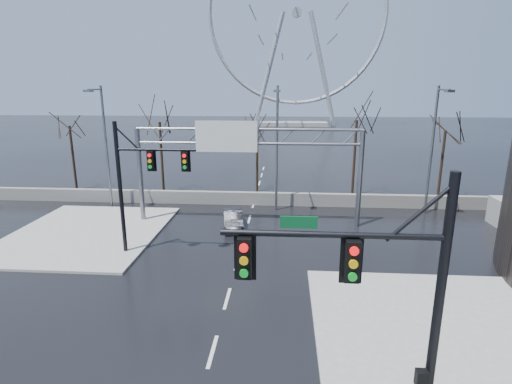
# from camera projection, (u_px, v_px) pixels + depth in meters

# --- Properties ---
(ground) EXTENTS (260.00, 260.00, 0.00)m
(ground) POSITION_uv_depth(u_px,v_px,m) (213.00, 351.00, 15.34)
(ground) COLOR black
(ground) RESTS_ON ground
(sidewalk_right_ext) EXTENTS (12.00, 10.00, 0.15)m
(sidewalk_right_ext) POSITION_uv_depth(u_px,v_px,m) (459.00, 330.00, 16.55)
(sidewalk_right_ext) COLOR gray
(sidewalk_right_ext) RESTS_ON ground
(sidewalk_far) EXTENTS (10.00, 12.00, 0.15)m
(sidewalk_far) POSITION_uv_depth(u_px,v_px,m) (87.00, 233.00, 27.67)
(sidewalk_far) COLOR gray
(sidewalk_far) RESTS_ON ground
(barrier_wall) EXTENTS (52.00, 0.50, 1.10)m
(barrier_wall) POSITION_uv_depth(u_px,v_px,m) (253.00, 198.00, 34.50)
(barrier_wall) COLOR slate
(barrier_wall) RESTS_ON ground
(signal_mast_near) EXTENTS (5.52, 0.41, 8.00)m
(signal_mast_near) POSITION_uv_depth(u_px,v_px,m) (384.00, 295.00, 9.85)
(signal_mast_near) COLOR black
(signal_mast_near) RESTS_ON ground
(signal_mast_far) EXTENTS (4.72, 0.41, 8.00)m
(signal_mast_far) POSITION_uv_depth(u_px,v_px,m) (138.00, 176.00, 23.17)
(signal_mast_far) COLOR black
(signal_mast_far) RESTS_ON ground
(sign_gantry) EXTENTS (16.36, 0.40, 7.60)m
(sign_gantry) POSITION_uv_depth(u_px,v_px,m) (243.00, 155.00, 28.49)
(sign_gantry) COLOR slate
(sign_gantry) RESTS_ON ground
(streetlight_left) EXTENTS (0.50, 2.55, 10.00)m
(streetlight_left) POSITION_uv_depth(u_px,v_px,m) (104.00, 138.00, 32.22)
(streetlight_left) COLOR slate
(streetlight_left) RESTS_ON ground
(streetlight_mid) EXTENTS (0.50, 2.55, 10.00)m
(streetlight_mid) POSITION_uv_depth(u_px,v_px,m) (277.00, 140.00, 31.23)
(streetlight_mid) COLOR slate
(streetlight_mid) RESTS_ON ground
(streetlight_right) EXTENTS (0.50, 2.55, 10.00)m
(streetlight_right) POSITION_uv_depth(u_px,v_px,m) (434.00, 141.00, 30.39)
(streetlight_right) COLOR slate
(streetlight_right) RESTS_ON ground
(tree_far_left) EXTENTS (3.50, 3.50, 7.00)m
(tree_far_left) POSITION_uv_depth(u_px,v_px,m) (70.00, 133.00, 38.35)
(tree_far_left) COLOR black
(tree_far_left) RESTS_ON ground
(tree_left) EXTENTS (3.75, 3.75, 7.50)m
(tree_left) POSITION_uv_depth(u_px,v_px,m) (160.00, 130.00, 37.13)
(tree_left) COLOR black
(tree_left) RESTS_ON ground
(tree_center) EXTENTS (3.25, 3.25, 6.50)m
(tree_center) POSITION_uv_depth(u_px,v_px,m) (257.00, 139.00, 37.67)
(tree_center) COLOR black
(tree_center) RESTS_ON ground
(tree_right) EXTENTS (3.90, 3.90, 7.80)m
(tree_right) POSITION_uv_depth(u_px,v_px,m) (356.00, 129.00, 35.81)
(tree_right) COLOR black
(tree_right) RESTS_ON ground
(tree_far_right) EXTENTS (3.40, 3.40, 6.80)m
(tree_far_right) POSITION_uv_depth(u_px,v_px,m) (445.00, 138.00, 35.93)
(tree_far_right) COLOR black
(tree_far_right) RESTS_ON ground
(ferris_wheel) EXTENTS (45.00, 6.00, 50.91)m
(ferris_wheel) POSITION_uv_depth(u_px,v_px,m) (297.00, 21.00, 100.02)
(ferris_wheel) COLOR gray
(ferris_wheel) RESTS_ON ground
(car) EXTENTS (1.96, 3.99, 1.26)m
(car) POSITION_uv_depth(u_px,v_px,m) (233.00, 219.00, 28.83)
(car) COLOR black
(car) RESTS_ON ground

